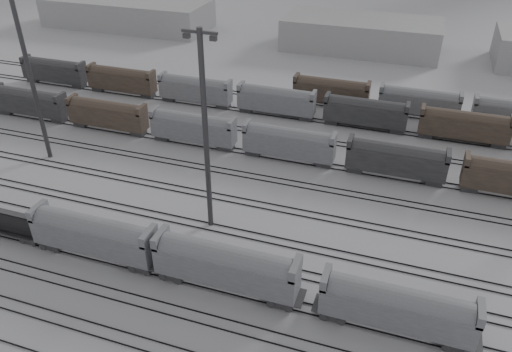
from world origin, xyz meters
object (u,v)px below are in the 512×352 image
(light_mast_c, at_px, (205,131))
(hopper_car_b, at_px, (226,264))
(hopper_car_a, at_px, (94,234))
(hopper_car_c, at_px, (397,306))

(light_mast_c, bearing_deg, hopper_car_b, -58.40)
(hopper_car_a, relative_size, light_mast_c, 0.61)
(hopper_car_c, bearing_deg, light_mast_c, 157.03)
(hopper_car_c, relative_size, light_mast_c, 0.59)
(hopper_car_a, relative_size, hopper_car_b, 0.97)
(light_mast_c, bearing_deg, hopper_car_c, -22.97)
(hopper_car_a, xyz_separation_m, hopper_car_c, (35.62, 0.00, -0.11))
(hopper_car_b, relative_size, light_mast_c, 0.63)
(hopper_car_a, relative_size, hopper_car_c, 1.03)
(hopper_car_b, distance_m, light_mast_c, 16.21)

